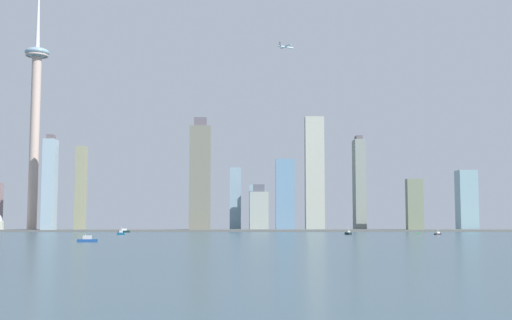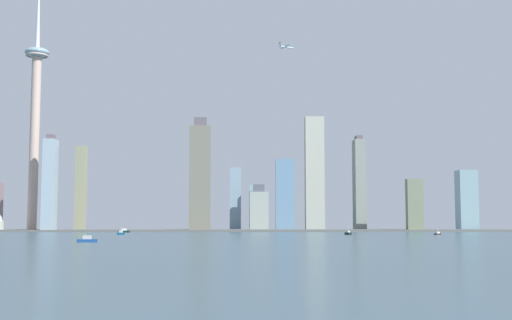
% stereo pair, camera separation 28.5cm
% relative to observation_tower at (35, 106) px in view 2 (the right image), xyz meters
% --- Properties ---
extents(ground_plane, '(6000.00, 6000.00, 0.00)m').
position_rel_observation_tower_xyz_m(ground_plane, '(250.83, -531.24, -169.58)').
color(ground_plane, '#3A5461').
extents(waterfront_pier, '(863.40, 72.63, 2.34)m').
position_rel_observation_tower_xyz_m(waterfront_pier, '(250.83, -16.96, -168.41)').
color(waterfront_pier, '#5A5D5A').
rests_on(waterfront_pier, ground).
extents(observation_tower, '(32.72, 32.72, 369.52)m').
position_rel_observation_tower_xyz_m(observation_tower, '(0.00, 0.00, 0.00)').
color(observation_tower, '#BEA395').
rests_on(observation_tower, ground).
extents(skyscraper_0, '(20.82, 12.52, 68.54)m').
position_rel_observation_tower_xyz_m(skyscraper_0, '(506.19, -33.87, -135.31)').
color(skyscraper_0, slate).
rests_on(skyscraper_0, ground).
extents(skyscraper_1, '(26.14, 14.46, 99.93)m').
position_rel_observation_tower_xyz_m(skyscraper_1, '(340.69, 26.23, -119.61)').
color(skyscraper_1, '#6187A7').
rests_on(skyscraper_1, ground).
extents(skyscraper_2, '(23.10, 21.65, 66.80)m').
position_rel_observation_tower_xyz_m(skyscraper_2, '(303.43, 81.47, -136.18)').
color(skyscraper_2, '#89AEBA').
rests_on(skyscraper_2, ground).
extents(skyscraper_3, '(25.97, 24.43, 85.51)m').
position_rel_observation_tower_xyz_m(skyscraper_3, '(600.82, 38.65, -126.82)').
color(skyscraper_3, '#7EA2AD').
rests_on(skyscraper_3, ground).
extents(skyscraper_4, '(14.84, 27.14, 134.38)m').
position_rel_observation_tower_xyz_m(skyscraper_4, '(446.98, 36.61, -104.21)').
color(skyscraper_4, gray).
rests_on(skyscraper_4, ground).
extents(skyscraper_5, '(12.93, 17.50, 115.93)m').
position_rel_observation_tower_xyz_m(skyscraper_5, '(59.65, 17.59, -111.62)').
color(skyscraper_5, gray).
rests_on(skyscraper_5, ground).
extents(skyscraper_6, '(14.25, 24.50, 124.84)m').
position_rel_observation_tower_xyz_m(skyscraper_6, '(32.40, -36.33, -109.06)').
color(skyscraper_6, '#94ACBA').
rests_on(skyscraper_6, ground).
extents(skyscraper_9, '(27.87, 16.88, 152.37)m').
position_rel_observation_tower_xyz_m(skyscraper_9, '(224.21, -10.63, -97.02)').
color(skyscraper_9, slate).
rests_on(skyscraper_9, ground).
extents(skyscraper_10, '(27.37, 17.18, 165.77)m').
position_rel_observation_tower_xyz_m(skyscraper_10, '(386.88, 64.94, -86.69)').
color(skyscraper_10, '#ACB0A0').
rests_on(skyscraper_10, ground).
extents(skyscraper_11, '(16.32, 17.78, 91.34)m').
position_rel_observation_tower_xyz_m(skyscraper_11, '(271.47, 75.11, -123.91)').
color(skyscraper_11, '#83A1B6').
rests_on(skyscraper_11, ground).
extents(skyscraper_12, '(25.91, 26.48, 64.41)m').
position_rel_observation_tower_xyz_m(skyscraper_12, '(304.40, 31.65, -140.51)').
color(skyscraper_12, '#94A19A').
rests_on(skyscraper_12, ground).
extents(boat_0, '(5.61, 11.13, 8.05)m').
position_rel_observation_tower_xyz_m(boat_0, '(384.83, -232.51, -168.07)').
color(boat_0, black).
rests_on(boat_0, ground).
extents(boat_1, '(13.71, 5.46, 4.67)m').
position_rel_observation_tower_xyz_m(boat_1, '(139.91, -101.40, -167.86)').
color(boat_1, '#0E292A').
rests_on(boat_1, ground).
extents(boat_2, '(7.58, 2.95, 8.46)m').
position_rel_observation_tower_xyz_m(boat_2, '(158.60, -231.40, -167.96)').
color(boat_2, '#125277').
rests_on(boat_2, ground).
extents(boat_3, '(13.51, 6.01, 4.32)m').
position_rel_observation_tower_xyz_m(boat_3, '(175.48, -454.99, -168.02)').
color(boat_3, navy).
rests_on(boat_3, ground).
extents(boat_4, '(9.24, 8.94, 6.24)m').
position_rel_observation_tower_xyz_m(boat_4, '(473.39, -238.26, -168.46)').
color(boat_4, '#25222C').
rests_on(boat_4, ground).
extents(channel_buoy_0, '(1.27, 1.27, 2.68)m').
position_rel_observation_tower_xyz_m(channel_buoy_0, '(131.37, -265.66, -168.24)').
color(channel_buoy_0, green).
rests_on(channel_buoy_0, ground).
extents(channel_buoy_1, '(1.32, 1.32, 2.42)m').
position_rel_observation_tower_xyz_m(channel_buoy_1, '(466.53, -194.44, -168.37)').
color(channel_buoy_1, green).
rests_on(channel_buoy_1, ground).
extents(airplane, '(22.08, 23.73, 7.17)m').
position_rel_observation_tower_xyz_m(airplane, '(339.13, -20.94, 78.44)').
color(airplane, '#A9C6D3').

